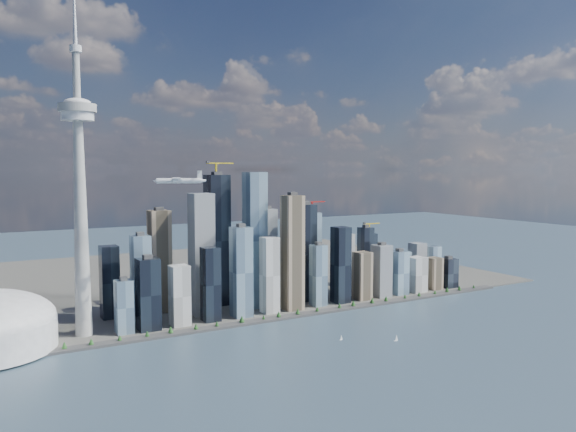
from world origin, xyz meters
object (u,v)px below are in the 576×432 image
sailboat_west (341,338)px  airplane (180,180)px  needle_tower (80,187)px  sailboat_east (396,339)px

sailboat_west → airplane: bearing=139.0°
airplane → sailboat_west: bearing=-8.0°
needle_tower → sailboat_east: (411.91, -258.50, -232.49)m
sailboat_west → sailboat_east: size_ratio=0.84×
needle_tower → sailboat_east: bearing=-32.1°
needle_tower → airplane: 164.62m
needle_tower → airplane: size_ratio=7.21×
sailboat_west → sailboat_east: (70.08, -46.44, 0.54)m
sailboat_west → sailboat_east: sailboat_east is taller
sailboat_west → sailboat_east: 84.07m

